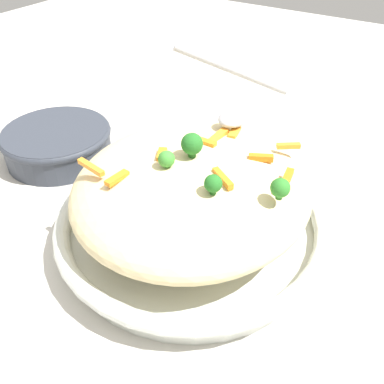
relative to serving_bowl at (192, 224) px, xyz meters
The scene contains 19 objects.
ground_plane 0.03m from the serving_bowl, ahead, with size 2.40×2.40×0.00m, color beige.
serving_bowl is the anchor object (origin of this frame).
pasta_mound 0.06m from the serving_bowl, ahead, with size 0.32×0.30×0.09m, color beige.
carrot_piece_0 0.12m from the serving_bowl, 165.75° to the right, with size 0.04×0.01×0.01m, color orange.
carrot_piece_1 0.17m from the serving_bowl, 137.66° to the left, with size 0.03×0.01×0.01m, color orange.
carrot_piece_2 0.16m from the serving_bowl, 101.51° to the left, with size 0.04×0.01×0.01m, color orange.
carrot_piece_3 0.12m from the serving_bowl, 62.74° to the right, with size 0.02×0.01×0.01m, color orange.
carrot_piece_4 0.14m from the serving_bowl, 125.23° to the left, with size 0.03×0.01×0.01m, color orange.
carrot_piece_5 0.12m from the serving_bowl, behind, with size 0.04×0.01×0.01m, color orange.
carrot_piece_6 0.16m from the serving_bowl, 49.68° to the right, with size 0.04×0.01×0.01m, color orange.
carrot_piece_7 0.14m from the serving_bowl, behind, with size 0.03×0.01×0.01m, color orange.
carrot_piece_8 0.12m from the serving_bowl, 71.03° to the left, with size 0.04×0.01×0.01m, color orange.
carrot_piece_9 0.14m from the serving_bowl, 33.44° to the right, with size 0.03×0.01×0.01m, color orange.
broccoli_floret_0 0.17m from the serving_bowl, 85.62° to the left, with size 0.02×0.02×0.03m.
broccoli_floret_1 0.12m from the serving_bowl, 23.45° to the right, with size 0.02×0.02×0.02m.
broccoli_floret_2 0.14m from the serving_bowl, 51.79° to the left, with size 0.02×0.02×0.02m.
broccoli_floret_3 0.13m from the serving_bowl, 95.99° to the left, with size 0.03×0.03×0.03m.
serving_spoon 0.19m from the serving_bowl, behind, with size 0.15×0.15×0.08m.
companion_bowl 0.32m from the serving_bowl, 98.75° to the right, with size 0.19×0.19×0.06m.
Camera 1 is at (0.36, 0.23, 0.41)m, focal length 39.59 mm.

